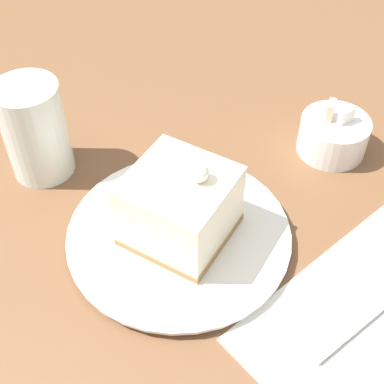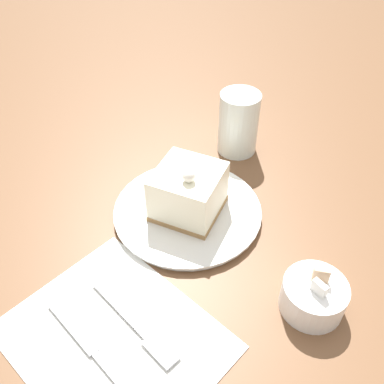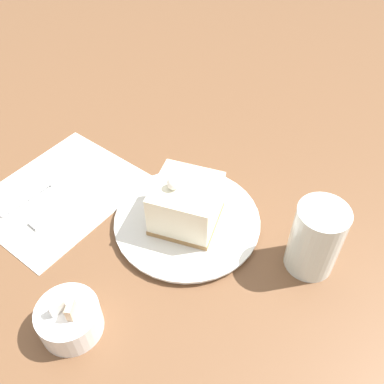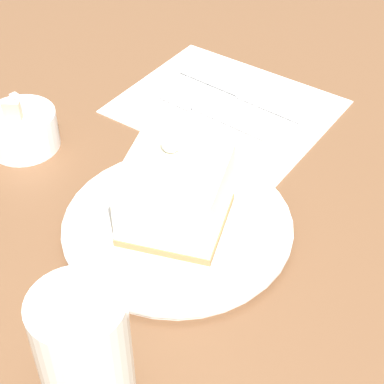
% 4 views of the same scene
% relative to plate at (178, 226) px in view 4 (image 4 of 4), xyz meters
% --- Properties ---
extents(ground_plane, '(4.00, 4.00, 0.00)m').
position_rel_plate_xyz_m(ground_plane, '(0.01, 0.01, -0.01)').
color(ground_plane, brown).
extents(plate, '(0.23, 0.23, 0.01)m').
position_rel_plate_xyz_m(plate, '(0.00, 0.00, 0.00)').
color(plate, silver).
rests_on(plate, ground_plane).
extents(cake_slice, '(0.11, 0.11, 0.09)m').
position_rel_plate_xyz_m(cake_slice, '(0.00, 0.00, 0.04)').
color(cake_slice, '#9E7547').
rests_on(cake_slice, plate).
extents(napkin, '(0.26, 0.30, 0.00)m').
position_rel_plate_xyz_m(napkin, '(0.23, 0.03, -0.01)').
color(napkin, white).
rests_on(napkin, ground_plane).
extents(fork, '(0.06, 0.15, 0.00)m').
position_rel_plate_xyz_m(fork, '(0.20, 0.05, -0.00)').
color(fork, '#B2B2B7').
rests_on(fork, napkin).
extents(knife, '(0.06, 0.18, 0.00)m').
position_rel_plate_xyz_m(knife, '(0.25, 0.00, -0.00)').
color(knife, '#B2B2B7').
rests_on(knife, napkin).
extents(sugar_bowl, '(0.08, 0.08, 0.07)m').
position_rel_plate_xyz_m(sugar_bowl, '(0.06, 0.22, 0.02)').
color(sugar_bowl, white).
rests_on(sugar_bowl, ground_plane).
extents(drinking_glass, '(0.07, 0.07, 0.11)m').
position_rel_plate_xyz_m(drinking_glass, '(-0.19, -0.01, 0.05)').
color(drinking_glass, silver).
rests_on(drinking_glass, ground_plane).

